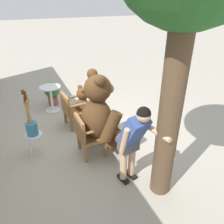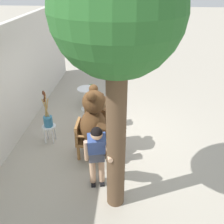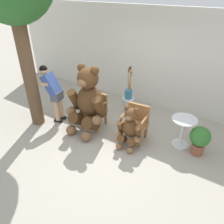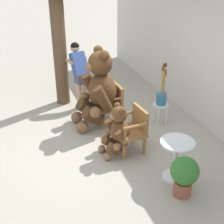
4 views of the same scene
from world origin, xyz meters
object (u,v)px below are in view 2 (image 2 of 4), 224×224
wooden_chair_left (86,137)px  wooden_chair_right (93,113)px  teddy_bear_large (97,124)px  brush_bucket (48,119)px  round_side_table (87,96)px  person_visitor (97,151)px  potted_plant (92,93)px  patio_tree (121,19)px  white_stool (49,129)px  teddy_bear_small (104,112)px

wooden_chair_left → wooden_chair_right: bearing=-0.0°
wooden_chair_left → teddy_bear_large: teddy_bear_large is taller
teddy_bear_large → brush_bucket: size_ratio=1.82×
teddy_bear_large → round_side_table: 2.31m
person_visitor → potted_plant: 3.74m
round_side_table → potted_plant: round_side_table is taller
wooden_chair_left → patio_tree: bearing=-147.7°
wooden_chair_left → brush_bucket: bearing=66.5°
brush_bucket → patio_tree: bearing=-133.5°
person_visitor → white_stool: bearing=43.4°
teddy_bear_small → wooden_chair_left: bearing=166.0°
white_stool → potted_plant: bearing=-19.1°
teddy_bear_small → patio_tree: (-2.47, -0.52, 2.76)m
person_visitor → brush_bucket: person_visitor is taller
wooden_chair_right → white_stool: bearing=126.6°
person_visitor → round_side_table: size_ratio=2.13×
teddy_bear_large → brush_bucket: 1.36m
brush_bucket → patio_tree: (-1.72, -1.82, 2.59)m
person_visitor → brush_bucket: size_ratio=1.64×
wooden_chair_right → white_stool: size_ratio=1.87×
wooden_chair_left → wooden_chair_right: same height
person_visitor → potted_plant: person_visitor is taller
wooden_chair_right → patio_tree: size_ratio=0.20×
teddy_bear_large → person_visitor: 1.06m
wooden_chair_left → round_side_table: size_ratio=1.19×
wooden_chair_left → white_stool: size_ratio=1.87×
wooden_chair_left → brush_bucket: 1.11m
wooden_chair_right → round_side_table: 1.08m
teddy_bear_large → brush_bucket: (0.43, 1.28, -0.17)m
white_stool → potted_plant: (2.17, -0.75, 0.04)m
wooden_chair_left → person_visitor: bearing=-159.1°
wooden_chair_right → round_side_table: size_ratio=1.19×
round_side_table → patio_tree: (-3.49, -1.15, 2.80)m
wooden_chair_left → potted_plant: 2.61m
person_visitor → potted_plant: size_ratio=2.25×
wooden_chair_left → teddy_bear_large: bearing=-89.6°
round_side_table → potted_plant: 0.41m
wooden_chair_right → potted_plant: size_ratio=1.26×
wooden_chair_right → teddy_bear_small: size_ratio=0.86×
teddy_bear_large → brush_bucket: bearing=71.2°
teddy_bear_small → round_side_table: 1.20m
teddy_bear_large → wooden_chair_right: bearing=13.1°
teddy_bear_small → patio_tree: 3.75m
wooden_chair_left → potted_plant: wooden_chair_left is taller
wooden_chair_right → person_visitor: bearing=-169.8°
teddy_bear_small → patio_tree: patio_tree is taller
patio_tree → wooden_chair_left: bearing=32.3°
teddy_bear_small → potted_plant: teddy_bear_small is taller
wooden_chair_right → person_visitor: person_visitor is taller
brush_bucket → teddy_bear_small: bearing=-60.0°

